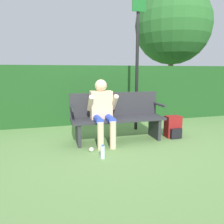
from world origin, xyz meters
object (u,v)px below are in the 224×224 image
at_px(person_seated, 102,108).
at_px(water_bottle, 103,152).
at_px(park_bench, 117,117).
at_px(tree, 173,26).
at_px(backpack, 173,127).
at_px(signpost, 137,58).

distance_m(person_seated, water_bottle, 0.92).
xyz_separation_m(park_bench, tree, (3.66, 4.42, 2.65)).
relative_size(backpack, tree, 0.09).
relative_size(park_bench, water_bottle, 8.10).
xyz_separation_m(backpack, tree, (2.52, 4.56, 2.91)).
height_order(water_bottle, signpost, signpost).
relative_size(person_seated, tree, 0.25).
bearing_deg(tree, person_seated, -131.22).
bearing_deg(park_bench, tree, 50.36).
xyz_separation_m(water_bottle, tree, (4.14, 5.26, 3.01)).
bearing_deg(tree, water_bottle, -128.22).
bearing_deg(tree, signpost, -128.56).
relative_size(water_bottle, signpost, 0.08).
relative_size(water_bottle, tree, 0.05).
relative_size(backpack, signpost, 0.15).
relative_size(person_seated, water_bottle, 5.38).
distance_m(backpack, water_bottle, 1.78).
distance_m(person_seated, backpack, 1.53).
distance_m(signpost, tree, 5.07).
distance_m(park_bench, water_bottle, 1.03).
bearing_deg(water_bottle, tree, 51.78).
height_order(person_seated, tree, tree).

